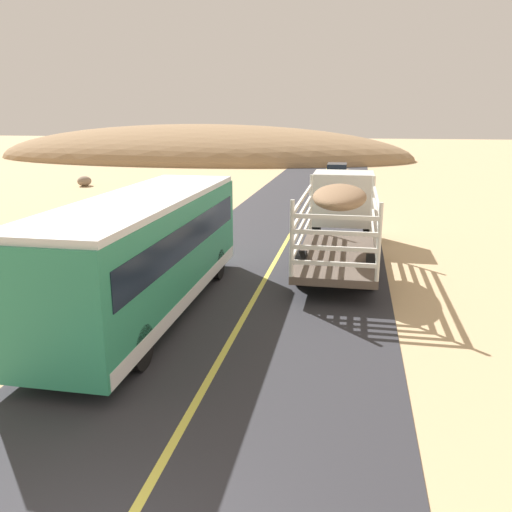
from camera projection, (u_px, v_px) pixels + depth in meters
The scene contains 5 objects.
livestock_truck at pixel (341, 207), 20.48m from camera, with size 2.53×9.70×3.02m.
bus at pixel (146, 251), 14.07m from camera, with size 2.54×10.00×3.21m.
car_far at pixel (337, 173), 42.19m from camera, with size 1.80×4.40×1.46m.
boulder_mid_field at pixel (84, 181), 39.92m from camera, with size 0.97×1.27×0.75m, color #84705B.
distant_hill at pixel (199, 158), 65.61m from camera, with size 52.34×25.06×8.31m, color #957553.
Camera 1 is at (2.76, -4.12, 5.30)m, focal length 36.72 mm.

